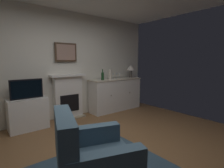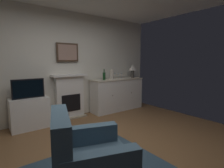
% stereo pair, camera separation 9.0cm
% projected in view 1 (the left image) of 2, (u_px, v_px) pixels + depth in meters
% --- Properties ---
extents(ground_plane, '(5.47, 4.42, 0.10)m').
position_uv_depth(ground_plane, '(117.00, 156.00, 2.70)').
color(ground_plane, brown).
rests_on(ground_plane, ground).
extents(wall_rear, '(5.47, 0.06, 2.64)m').
position_uv_depth(wall_rear, '(60.00, 65.00, 4.21)').
color(wall_rear, silver).
rests_on(wall_rear, ground_plane).
extents(fireplace_unit, '(0.87, 0.30, 1.10)m').
position_uv_depth(fireplace_unit, '(68.00, 96.00, 4.30)').
color(fireplace_unit, white).
rests_on(fireplace_unit, ground_plane).
extents(framed_picture, '(0.55, 0.04, 0.45)m').
position_uv_depth(framed_picture, '(66.00, 52.00, 4.19)').
color(framed_picture, '#473323').
extents(sideboard_cabinet, '(1.61, 0.49, 0.92)m').
position_uv_depth(sideboard_cabinet, '(116.00, 94.00, 5.03)').
color(sideboard_cabinet, white).
rests_on(sideboard_cabinet, ground_plane).
extents(table_lamp, '(0.26, 0.26, 0.40)m').
position_uv_depth(table_lamp, '(131.00, 68.00, 5.30)').
color(table_lamp, '#4C4742').
rests_on(table_lamp, sideboard_cabinet).
extents(wine_bottle, '(0.08, 0.08, 0.29)m').
position_uv_depth(wine_bottle, '(103.00, 76.00, 4.65)').
color(wine_bottle, '#193F1E').
rests_on(wine_bottle, sideboard_cabinet).
extents(wine_glass_left, '(0.07, 0.07, 0.16)m').
position_uv_depth(wine_glass_left, '(113.00, 75.00, 4.92)').
color(wine_glass_left, silver).
rests_on(wine_glass_left, sideboard_cabinet).
extents(wine_glass_center, '(0.07, 0.07, 0.16)m').
position_uv_depth(wine_glass_center, '(117.00, 74.00, 4.96)').
color(wine_glass_center, silver).
rests_on(wine_glass_center, sideboard_cabinet).
extents(wine_glass_right, '(0.07, 0.07, 0.16)m').
position_uv_depth(wine_glass_right, '(120.00, 74.00, 5.03)').
color(wine_glass_right, silver).
rests_on(wine_glass_right, sideboard_cabinet).
extents(vase_decorative, '(0.11, 0.11, 0.28)m').
position_uv_depth(vase_decorative, '(110.00, 74.00, 4.76)').
color(vase_decorative, beige).
rests_on(vase_decorative, sideboard_cabinet).
extents(tv_cabinet, '(0.75, 0.42, 0.66)m').
position_uv_depth(tv_cabinet, '(28.00, 114.00, 3.60)').
color(tv_cabinet, white).
rests_on(tv_cabinet, ground_plane).
extents(tv_set, '(0.62, 0.07, 0.40)m').
position_uv_depth(tv_set, '(27.00, 89.00, 3.51)').
color(tv_set, black).
rests_on(tv_set, tv_cabinet).
extents(armchair, '(1.01, 0.97, 0.92)m').
position_uv_depth(armchair, '(92.00, 161.00, 1.80)').
color(armchair, '#3F596B').
rests_on(armchair, ground_plane).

